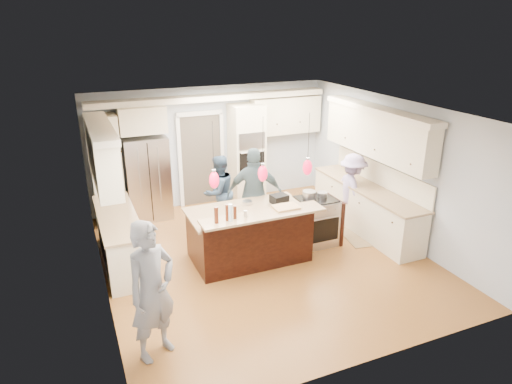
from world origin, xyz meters
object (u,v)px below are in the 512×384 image
(refrigerator, at_px, (147,178))
(island_range, at_px, (316,221))
(person_bar_end, at_px, (152,291))
(person_far_left, at_px, (219,192))
(kitchen_island, at_px, (249,234))

(refrigerator, xyz_separation_m, island_range, (2.71, -2.49, -0.44))
(person_bar_end, height_order, person_far_left, person_bar_end)
(kitchen_island, distance_m, island_range, 1.41)
(island_range, relative_size, person_bar_end, 0.49)
(island_range, bearing_deg, person_bar_end, -150.73)
(kitchen_island, bearing_deg, refrigerator, 116.90)
(island_range, height_order, person_bar_end, person_bar_end)
(refrigerator, xyz_separation_m, person_far_left, (1.24, -1.08, -0.13))
(island_range, bearing_deg, kitchen_island, -176.89)
(kitchen_island, xyz_separation_m, person_bar_end, (-2.05, -1.86, 0.45))
(kitchen_island, xyz_separation_m, person_far_left, (-0.06, 1.49, 0.28))
(island_range, distance_m, person_far_left, 2.06)
(kitchen_island, height_order, person_far_left, person_far_left)
(refrigerator, height_order, kitchen_island, refrigerator)
(refrigerator, height_order, person_bar_end, person_bar_end)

